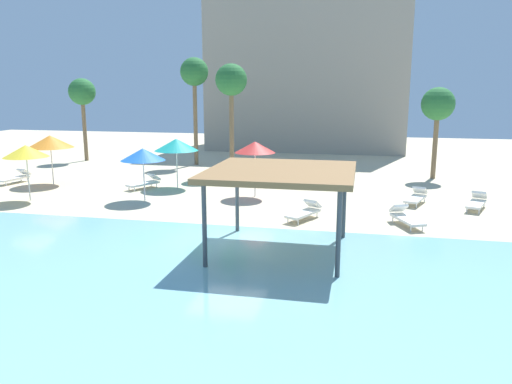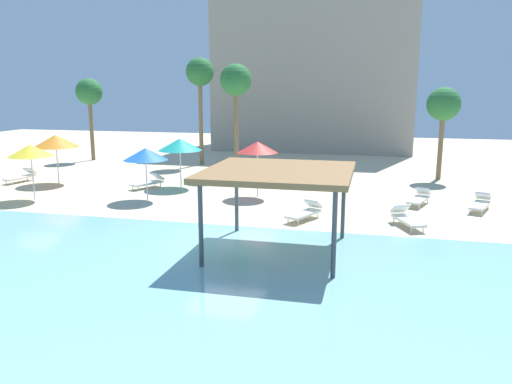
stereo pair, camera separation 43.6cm
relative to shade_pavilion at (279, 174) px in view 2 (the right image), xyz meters
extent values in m
plane|color=beige|center=(-2.10, 1.06, -2.57)|extent=(80.00, 80.00, 0.00)
cube|color=#7AB7C1|center=(-2.10, -4.19, -2.55)|extent=(44.00, 13.50, 0.04)
cylinder|color=#42474C|center=(-1.93, 1.93, -1.29)|extent=(0.14, 0.14, 2.55)
cylinder|color=#42474C|center=(1.93, 1.93, -1.29)|extent=(0.14, 0.14, 2.55)
cylinder|color=#42474C|center=(-1.93, -1.93, -1.29)|extent=(0.14, 0.14, 2.55)
cylinder|color=#42474C|center=(1.93, -1.93, -1.29)|extent=(0.14, 0.14, 2.55)
cube|color=olive|center=(0.00, 0.00, 0.07)|extent=(4.56, 4.56, 0.18)
cylinder|color=silver|center=(-14.21, 8.84, -1.55)|extent=(0.06, 0.06, 2.04)
cone|color=orange|center=(-14.21, 8.84, -0.19)|extent=(2.46, 2.46, 0.68)
cylinder|color=silver|center=(-2.60, 8.11, -1.48)|extent=(0.06, 0.06, 2.17)
cone|color=red|center=(-2.60, 8.11, -0.13)|extent=(1.98, 1.98, 0.54)
cylinder|color=silver|center=(-12.83, 4.95, -1.53)|extent=(0.06, 0.06, 2.08)
cone|color=yellow|center=(-12.83, 4.95, -0.21)|extent=(2.04, 2.04, 0.56)
cylinder|color=silver|center=(-7.15, 9.43, -1.57)|extent=(0.06, 0.06, 1.99)
cone|color=teal|center=(-7.15, 9.43, -0.26)|extent=(2.31, 2.31, 0.64)
cylinder|color=silver|center=(-7.53, 6.12, -1.61)|extent=(0.06, 0.06, 1.92)
cone|color=blue|center=(-7.53, 6.12, -0.36)|extent=(2.07, 2.07, 0.57)
cylinder|color=white|center=(0.14, 3.36, -2.46)|extent=(0.05, 0.05, 0.22)
cylinder|color=white|center=(-0.29, 3.57, -2.46)|extent=(0.05, 0.05, 0.22)
cylinder|color=white|center=(0.76, 4.66, -2.46)|extent=(0.05, 0.05, 0.22)
cylinder|color=white|center=(0.33, 4.87, -2.46)|extent=(0.05, 0.05, 0.22)
cube|color=white|center=(0.24, 4.11, -2.30)|extent=(1.31, 1.88, 0.10)
cube|color=white|center=(0.55, 4.78, -2.02)|extent=(0.76, 0.72, 0.40)
cylinder|color=white|center=(4.79, 3.47, -2.46)|extent=(0.05, 0.05, 0.22)
cylinder|color=white|center=(4.35, 3.28, -2.46)|extent=(0.05, 0.05, 0.22)
cylinder|color=white|center=(4.22, 4.79, -2.46)|extent=(0.05, 0.05, 0.22)
cylinder|color=white|center=(3.78, 4.60, -2.46)|extent=(0.05, 0.05, 0.22)
cube|color=white|center=(4.29, 4.04, -2.30)|extent=(1.27, 1.89, 0.10)
cube|color=white|center=(3.99, 4.72, -2.02)|extent=(0.75, 0.71, 0.40)
cylinder|color=white|center=(-16.47, 7.87, -2.46)|extent=(0.05, 0.05, 0.22)
cylinder|color=white|center=(-16.94, 7.96, -2.46)|extent=(0.05, 0.05, 0.22)
cylinder|color=white|center=(-16.19, 9.28, -2.46)|extent=(0.05, 0.05, 0.22)
cylinder|color=white|center=(-16.66, 9.37, -2.46)|extent=(0.05, 0.05, 0.22)
cube|color=white|center=(-16.57, 8.62, -2.30)|extent=(0.94, 1.88, 0.10)
cube|color=white|center=(-16.42, 9.35, -2.02)|extent=(0.69, 0.61, 0.40)
cylinder|color=white|center=(7.40, 6.65, -2.46)|extent=(0.05, 0.05, 0.22)
cylinder|color=white|center=(6.95, 6.81, -2.46)|extent=(0.05, 0.05, 0.22)
cylinder|color=white|center=(7.90, 8.00, -2.46)|extent=(0.05, 0.05, 0.22)
cylinder|color=white|center=(7.45, 8.16, -2.46)|extent=(0.05, 0.05, 0.22)
cube|color=white|center=(7.43, 7.41, -2.30)|extent=(1.19, 1.90, 0.10)
cube|color=white|center=(7.68, 8.10, -2.02)|extent=(0.74, 0.68, 0.40)
cylinder|color=white|center=(-8.95, 7.97, -2.46)|extent=(0.05, 0.05, 0.22)
cylinder|color=white|center=(-9.37, 8.20, -2.46)|extent=(0.05, 0.05, 0.22)
cylinder|color=white|center=(-8.27, 9.24, -2.46)|extent=(0.05, 0.05, 0.22)
cylinder|color=white|center=(-8.69, 9.47, -2.46)|extent=(0.05, 0.05, 0.22)
cube|color=white|center=(-8.82, 8.72, -2.30)|extent=(1.38, 1.87, 0.10)
cube|color=white|center=(-8.47, 9.38, -2.02)|extent=(0.77, 0.73, 0.40)
cylinder|color=white|center=(4.92, 7.18, -2.46)|extent=(0.05, 0.05, 0.22)
cylinder|color=white|center=(4.47, 7.34, -2.46)|extent=(0.05, 0.05, 0.22)
cylinder|color=white|center=(5.41, 8.53, -2.46)|extent=(0.05, 0.05, 0.22)
cylinder|color=white|center=(4.96, 8.69, -2.46)|extent=(0.05, 0.05, 0.22)
cube|color=white|center=(4.94, 7.94, -2.30)|extent=(1.17, 1.90, 0.10)
cube|color=white|center=(5.19, 8.63, -2.02)|extent=(0.74, 0.68, 0.40)
cylinder|color=brown|center=(6.61, 15.22, -0.57)|extent=(0.28, 0.28, 4.00)
sphere|color=#286B33|center=(6.61, 15.22, 1.78)|extent=(1.90, 1.90, 1.90)
cylinder|color=brown|center=(-17.42, 17.68, -0.25)|extent=(0.28, 0.28, 4.64)
sphere|color=#286B33|center=(-17.42, 17.68, 2.42)|extent=(1.90, 1.90, 1.90)
cylinder|color=brown|center=(-8.83, 17.47, 0.42)|extent=(0.28, 0.28, 5.98)
sphere|color=#286B33|center=(-8.83, 17.47, 3.76)|extent=(1.90, 1.90, 1.90)
cylinder|color=brown|center=(-5.36, 14.09, 0.12)|extent=(0.28, 0.28, 5.38)
sphere|color=#286B33|center=(-5.36, 14.09, 3.16)|extent=(1.90, 1.90, 1.90)
cube|color=#9E9384|center=(-2.43, 30.07, 4.91)|extent=(16.50, 10.18, 14.96)
camera|label=1|loc=(2.47, -15.24, 2.64)|focal=34.85mm
camera|label=2|loc=(2.90, -15.15, 2.64)|focal=34.85mm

